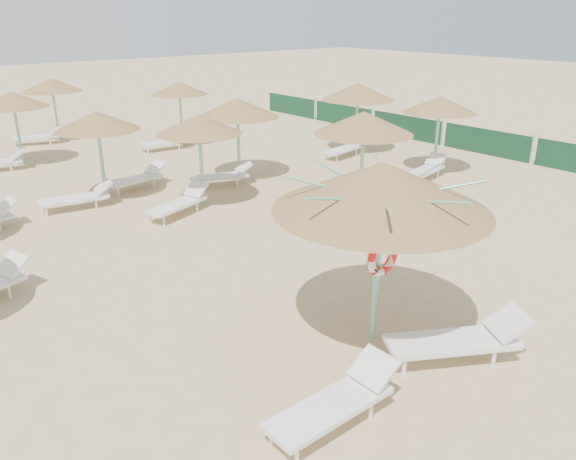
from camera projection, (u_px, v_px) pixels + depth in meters
ground at (344, 339)px, 9.82m from camera, size 120.00×120.00×0.00m
main_palapa at (382, 187)px, 8.87m from camera, size 3.53×3.53×3.16m
lounger_main_a at (337, 401)px, 7.70m from camera, size 2.07×0.63×0.75m
lounger_main_b at (461, 339)px, 9.09m from camera, size 2.31×1.75×0.83m
palapa_field at (159, 114)px, 17.84m from camera, size 19.69×17.44×2.72m
windbreak_fence at (407, 127)px, 25.11m from camera, size 0.08×19.84×1.10m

